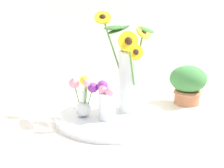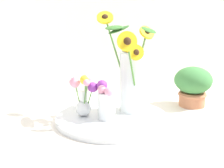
{
  "view_description": "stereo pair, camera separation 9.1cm",
  "coord_description": "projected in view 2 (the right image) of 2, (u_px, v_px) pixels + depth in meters",
  "views": [
    {
      "loc": [
        -0.42,
        -1.06,
        0.45
      ],
      "look_at": [
        0.01,
        0.03,
        0.15
      ],
      "focal_mm": 50.0,
      "sensor_mm": 36.0,
      "label": 1
    },
    {
      "loc": [
        -0.33,
        -1.09,
        0.45
      ],
      "look_at": [
        0.01,
        0.03,
        0.15
      ],
      "focal_mm": 50.0,
      "sensor_mm": 36.0,
      "label": 2
    }
  ],
  "objects": [
    {
      "name": "serving_tray",
      "position": [
        112.0,
        118.0,
        1.24
      ],
      "size": [
        0.45,
        0.45,
        0.02
      ],
      "color": "silver",
      "rests_on": "ground_plane"
    },
    {
      "name": "vase_bulb_right",
      "position": [
        84.0,
        95.0,
        1.22
      ],
      "size": [
        0.1,
        0.09,
        0.17
      ],
      "color": "white",
      "rests_on": "serving_tray"
    },
    {
      "name": "ground_plane",
      "position": [
        112.0,
        123.0,
        1.21
      ],
      "size": [
        6.0,
        6.0,
        0.0
      ],
      "primitive_type": "plane",
      "color": "silver"
    },
    {
      "name": "mason_jar_sunflowers",
      "position": [
        131.0,
        74.0,
        1.26
      ],
      "size": [
        0.25,
        0.24,
        0.41
      ],
      "color": "silver",
      "rests_on": "serving_tray"
    },
    {
      "name": "potted_plant",
      "position": [
        193.0,
        85.0,
        1.4
      ],
      "size": [
        0.17,
        0.17,
        0.18
      ],
      "color": "#B7704C",
      "rests_on": "ground_plane"
    },
    {
      "name": "vase_small_center",
      "position": [
        106.0,
        101.0,
        1.19
      ],
      "size": [
        0.07,
        0.08,
        0.15
      ],
      "color": "white",
      "rests_on": "serving_tray"
    }
  ]
}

